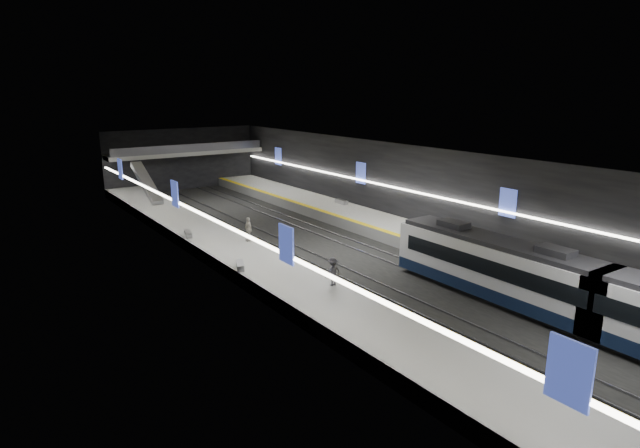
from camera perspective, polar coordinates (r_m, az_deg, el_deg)
ground at (r=43.17m, az=2.30°, el=-3.31°), size 70.00×70.00×0.00m
ceiling at (r=41.46m, az=2.41°, el=7.29°), size 20.00×70.00×0.04m
wall_left at (r=37.16m, az=-10.08°, el=-0.03°), size 0.04×70.00×8.00m
wall_right at (r=48.68m, az=11.84°, el=3.28°), size 0.04×70.00×8.00m
wall_back at (r=72.82m, az=-14.50°, el=6.72°), size 20.00×0.04×8.00m
platform_left at (r=39.20m, az=-6.53°, el=-4.47°), size 5.00×70.00×1.00m
tile_surface_left at (r=39.04m, az=-6.55°, el=-3.77°), size 5.00×70.00×0.02m
tactile_strip_left at (r=40.05m, az=-3.78°, el=-3.21°), size 0.60×70.00×0.02m
platform_right at (r=47.73m, az=9.54°, el=-1.15°), size 5.00×70.00×1.00m
tile_surface_right at (r=47.60m, az=9.57°, el=-0.55°), size 5.00×70.00×0.02m
tactile_strip_right at (r=46.14m, az=7.60°, el=-0.94°), size 0.60×70.00×0.02m
rails at (r=43.16m, az=2.30°, el=-3.23°), size 6.52×70.00×0.12m
train at (r=32.13m, az=28.04°, el=-7.21°), size 2.69×28.56×3.60m
ad_posters at (r=42.82m, az=1.56°, el=2.78°), size 19.94×53.50×2.20m
cove_light_left at (r=37.29m, az=-9.79°, el=-0.28°), size 0.25×68.60×0.12m
cove_light_right at (r=48.58m, az=11.66°, el=3.03°), size 0.25×68.60×0.12m
mezzanine_bridge at (r=70.77m, az=-13.96°, el=7.39°), size 20.00×3.00×1.50m
escalator at (r=62.19m, az=-18.02°, el=4.21°), size 1.20×7.50×3.92m
bench_left_near at (r=37.26m, az=-8.52°, el=-4.40°), size 1.11×1.77×0.42m
bench_left_far at (r=46.03m, az=-13.87°, el=-1.04°), size 0.85×1.73×0.41m
bench_right_near at (r=48.07m, az=12.35°, el=-0.26°), size 0.85×2.00×0.47m
bench_right_far at (r=57.37m, az=2.29°, el=2.39°), size 0.53×1.80×0.44m
passenger_right_a at (r=41.93m, az=16.11°, el=-1.82°), size 0.43×0.62×1.63m
passenger_right_b at (r=42.65m, az=14.33°, el=-1.44°), size 0.99×0.98×1.61m
passenger_left_a at (r=43.52m, az=-7.65°, el=-0.57°), size 0.56×1.18×1.96m
passenger_left_b at (r=33.53m, az=1.37°, el=-5.12°), size 1.19×0.70×1.82m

